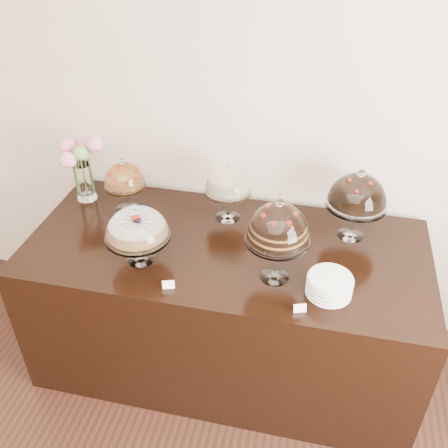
% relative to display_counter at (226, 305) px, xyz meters
% --- Properties ---
extents(wall_back, '(5.00, 0.04, 3.00)m').
position_rel_display_counter_xyz_m(wall_back, '(-0.12, 0.55, 1.05)').
color(wall_back, beige).
rests_on(wall_back, ground).
extents(display_counter, '(2.20, 1.00, 0.90)m').
position_rel_display_counter_xyz_m(display_counter, '(0.00, 0.00, 0.00)').
color(display_counter, black).
rests_on(display_counter, ground).
extents(cake_stand_sugar_sponge, '(0.34, 0.34, 0.34)m').
position_rel_display_counter_xyz_m(cake_stand_sugar_sponge, '(-0.42, -0.21, 0.66)').
color(cake_stand_sugar_sponge, white).
rests_on(cake_stand_sugar_sponge, display_counter).
extents(cake_stand_choco_layer, '(0.32, 0.32, 0.47)m').
position_rel_display_counter_xyz_m(cake_stand_choco_layer, '(0.30, -0.20, 0.76)').
color(cake_stand_choco_layer, white).
rests_on(cake_stand_choco_layer, display_counter).
extents(cake_stand_cheesecake, '(0.28, 0.28, 0.37)m').
position_rel_display_counter_xyz_m(cake_stand_cheesecake, '(-0.05, 0.28, 0.69)').
color(cake_stand_cheesecake, white).
rests_on(cake_stand_cheesecake, display_counter).
extents(cake_stand_dark_choco, '(0.33, 0.33, 0.42)m').
position_rel_display_counter_xyz_m(cake_stand_dark_choco, '(0.66, 0.25, 0.73)').
color(cake_stand_dark_choco, white).
rests_on(cake_stand_dark_choco, display_counter).
extents(cake_stand_fruit_tart, '(0.25, 0.25, 0.35)m').
position_rel_display_counter_xyz_m(cake_stand_fruit_tart, '(-0.66, 0.23, 0.67)').
color(cake_stand_fruit_tart, white).
rests_on(cake_stand_fruit_tart, display_counter).
extents(flower_vase, '(0.28, 0.34, 0.43)m').
position_rel_display_counter_xyz_m(flower_vase, '(-0.96, 0.29, 0.73)').
color(flower_vase, white).
rests_on(flower_vase, display_counter).
extents(plate_stack, '(0.22, 0.22, 0.10)m').
position_rel_display_counter_xyz_m(plate_stack, '(0.57, -0.26, 0.50)').
color(plate_stack, white).
rests_on(plate_stack, display_counter).
extents(price_card_left, '(0.06, 0.03, 0.04)m').
position_rel_display_counter_xyz_m(price_card_left, '(-0.20, -0.40, 0.47)').
color(price_card_left, white).
rests_on(price_card_left, display_counter).
extents(price_card_right, '(0.06, 0.03, 0.04)m').
position_rel_display_counter_xyz_m(price_card_right, '(0.44, -0.41, 0.47)').
color(price_card_right, white).
rests_on(price_card_right, display_counter).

